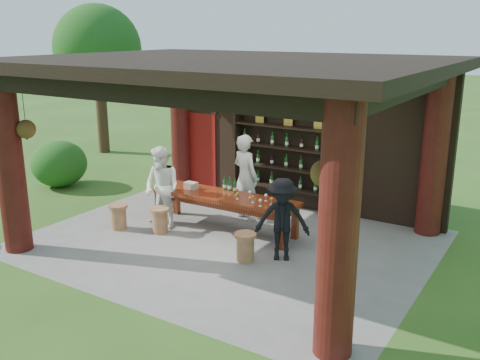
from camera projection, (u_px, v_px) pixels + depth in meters
The scene contains 15 objects.
ground at pixel (229, 241), 10.42m from camera, with size 90.00×90.00×0.00m, color #2D5119.
pavilion at pixel (240, 130), 10.20m from camera, with size 7.50×6.00×3.60m.
wine_shelf at pixel (286, 159), 12.12m from camera, with size 2.63×0.40×2.31m.
tasting_table at pixel (224, 201), 10.86m from camera, with size 3.17×0.88×0.75m.
stool_near_left at pixel (160, 220), 10.81m from camera, with size 0.39×0.39×0.52m.
stool_near_right at pixel (245, 246), 9.47m from camera, with size 0.40×0.40×0.52m.
stool_far_left at pixel (119, 216), 11.02m from camera, with size 0.40×0.40×0.52m.
host at pixel (245, 177), 11.44m from camera, with size 0.68×0.45×1.87m, color beige.
guest_woman at pixel (162, 188), 10.99m from camera, with size 0.83×0.64×1.70m, color white.
guest_man at pixel (282, 219), 9.42m from camera, with size 0.97×0.56×1.50m, color black.
table_bottles at pixel (230, 184), 11.05m from camera, with size 0.37×0.14×0.31m.
table_glasses at pixel (253, 197), 10.44m from camera, with size 0.97×0.43×0.15m.
napkin_basket at pixel (191, 185), 11.24m from camera, with size 0.26×0.18×0.14m, color #BF6672.
shrubs at pixel (344, 224), 9.78m from camera, with size 13.87×9.64×1.36m.
trees at pixel (472, 69), 8.54m from camera, with size 20.69×10.92×4.80m.
Camera 1 is at (5.34, -8.10, 3.98)m, focal length 40.00 mm.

